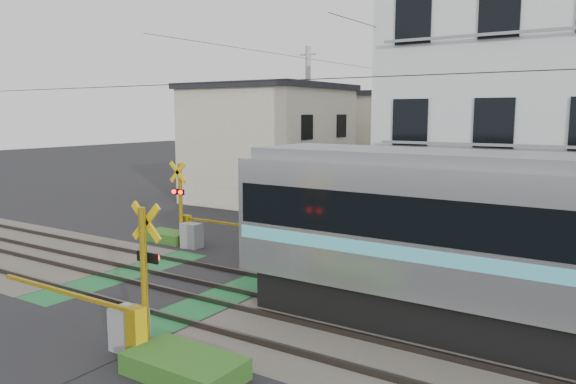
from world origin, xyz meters
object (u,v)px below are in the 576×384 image
Objects in this scene: crossing_signal_far at (191,228)px; apartment_block at (564,117)px; pedestrian at (486,166)px; crossing_signal_near at (129,319)px.

crossing_signal_far is 13.14m from apartment_block.
pedestrian is (-7.83, 22.14, -3.74)m from apartment_block.
apartment_block is 5.59× the size of pedestrian.
apartment_block reaches higher than crossing_signal_far.
crossing_signal_near and crossing_signal_far have the same top height.
apartment_block is (11.09, 5.84, 3.94)m from crossing_signal_far.
apartment_block is 23.78m from pedestrian.
crossing_signal_far is at bearing 125.29° from crossing_signal_near.
pedestrian is at bearing 93.11° from crossing_signal_near.
pedestrian is (3.25, 27.98, 0.20)m from crossing_signal_far.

